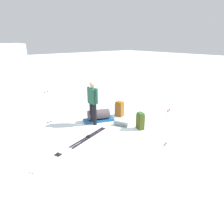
{
  "coord_description": "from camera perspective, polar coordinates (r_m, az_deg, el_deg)",
  "views": [
    {
      "loc": [
        -4.57,
        -5.38,
        3.21
      ],
      "look_at": [
        0.0,
        0.0,
        0.7
      ],
      "focal_mm": 33.23,
      "sensor_mm": 36.0,
      "label": 1
    }
  ],
  "objects": [
    {
      "name": "gear_sled",
      "position": [
        8.49,
        -3.71,
        -1.05
      ],
      "size": [
        1.32,
        0.89,
        0.49
      ],
      "color": "#19538E",
      "rests_on": "ground_plane"
    },
    {
      "name": "backpack_bright",
      "position": [
        9.01,
        2.08,
        0.84
      ],
      "size": [
        0.34,
        0.39,
        0.65
      ],
      "color": "brown",
      "rests_on": "ground_plane"
    },
    {
      "name": "ground_plane",
      "position": [
        7.75,
        0.0,
        -4.88
      ],
      "size": [
        80.0,
        80.0,
        0.0
      ],
      "primitive_type": "plane",
      "color": "white"
    },
    {
      "name": "ski_poles_planted_near",
      "position": [
        6.58,
        14.92,
        -3.76
      ],
      "size": [
        0.21,
        0.11,
        1.21
      ],
      "color": "#B7B7C9",
      "rests_on": "ground_plane"
    },
    {
      "name": "ski_poles_planted_far",
      "position": [
        8.45,
        -17.3,
        1.63
      ],
      "size": [
        0.22,
        0.12,
        1.33
      ],
      "color": "#AEB1C2",
      "rests_on": "ground_plane"
    },
    {
      "name": "backpack_large_dark",
      "position": [
        7.77,
        7.79,
        -2.48
      ],
      "size": [
        0.28,
        0.35,
        0.64
      ],
      "color": "#414A16",
      "rests_on": "ground_plane"
    },
    {
      "name": "thermos_bottle",
      "position": [
        8.56,
        8.27,
        -1.73
      ],
      "size": [
        0.07,
        0.07,
        0.26
      ],
      "primitive_type": "cylinder",
      "color": "#1A682F",
      "rests_on": "ground_plane"
    },
    {
      "name": "sleeping_mat_rolled",
      "position": [
        8.05,
        2.41,
        -3.26
      ],
      "size": [
        0.38,
        0.58,
        0.18
      ],
      "primitive_type": "cylinder",
      "rotation": [
        0.0,
        1.57,
        1.97
      ],
      "color": "slate",
      "rests_on": "ground_plane"
    },
    {
      "name": "skier_standing",
      "position": [
        7.98,
        -5.33,
        3.08
      ],
      "size": [
        0.26,
        0.57,
        1.7
      ],
      "color": "black",
      "rests_on": "ground_plane"
    },
    {
      "name": "ski_pair_near",
      "position": [
        6.34,
        -14.55,
        -11.42
      ],
      "size": [
        1.87,
        0.82,
        0.05
      ],
      "color": "silver",
      "rests_on": "ground_plane"
    },
    {
      "name": "ski_pair_far",
      "position": [
        7.23,
        -6.36,
        -6.8
      ],
      "size": [
        1.8,
        0.72,
        0.05
      ],
      "color": "black",
      "rests_on": "ground_plane"
    }
  ]
}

